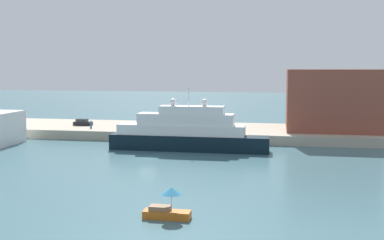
{
  "coord_description": "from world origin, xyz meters",
  "views": [
    {
      "loc": [
        19.78,
        -69.18,
        13.97
      ],
      "look_at": [
        5.98,
        6.0,
        5.47
      ],
      "focal_mm": 44.23,
      "sensor_mm": 36.0,
      "label": 1
    }
  ],
  "objects_px": {
    "harbor_building": "(331,99)",
    "person_figure": "(91,125)",
    "parked_car": "(83,123)",
    "mooring_bollard": "(211,132)",
    "large_yacht": "(186,133)",
    "small_motorboat": "(167,207)"
  },
  "relations": [
    {
      "from": "large_yacht",
      "to": "harbor_building",
      "type": "height_order",
      "value": "harbor_building"
    },
    {
      "from": "person_figure",
      "to": "mooring_bollard",
      "type": "relative_size",
      "value": 2.47
    },
    {
      "from": "large_yacht",
      "to": "small_motorboat",
      "type": "bearing_deg",
      "value": -81.71
    },
    {
      "from": "small_motorboat",
      "to": "harbor_building",
      "type": "height_order",
      "value": "harbor_building"
    },
    {
      "from": "person_figure",
      "to": "mooring_bollard",
      "type": "xyz_separation_m",
      "value": [
        24.69,
        -2.77,
        -0.44
      ]
    },
    {
      "from": "parked_car",
      "to": "person_figure",
      "type": "height_order",
      "value": "person_figure"
    },
    {
      "from": "person_figure",
      "to": "large_yacht",
      "type": "bearing_deg",
      "value": -27.59
    },
    {
      "from": "harbor_building",
      "to": "mooring_bollard",
      "type": "distance_m",
      "value": 25.54
    },
    {
      "from": "large_yacht",
      "to": "small_motorboat",
      "type": "xyz_separation_m",
      "value": [
        5.26,
        -36.07,
        -1.9
      ]
    },
    {
      "from": "parked_car",
      "to": "mooring_bollard",
      "type": "height_order",
      "value": "parked_car"
    },
    {
      "from": "large_yacht",
      "to": "harbor_building",
      "type": "bearing_deg",
      "value": 36.72
    },
    {
      "from": "harbor_building",
      "to": "small_motorboat",
      "type": "bearing_deg",
      "value": -110.19
    },
    {
      "from": "harbor_building",
      "to": "parked_car",
      "type": "relative_size",
      "value": 4.53
    },
    {
      "from": "parked_car",
      "to": "mooring_bollard",
      "type": "relative_size",
      "value": 5.62
    },
    {
      "from": "harbor_building",
      "to": "person_figure",
      "type": "distance_m",
      "value": 48.21
    },
    {
      "from": "parked_car",
      "to": "mooring_bollard",
      "type": "distance_m",
      "value": 29.37
    },
    {
      "from": "harbor_building",
      "to": "person_figure",
      "type": "height_order",
      "value": "harbor_building"
    },
    {
      "from": "large_yacht",
      "to": "mooring_bollard",
      "type": "distance_m",
      "value": 9.13
    },
    {
      "from": "small_motorboat",
      "to": "harbor_building",
      "type": "relative_size",
      "value": 0.25
    },
    {
      "from": "small_motorboat",
      "to": "mooring_bollard",
      "type": "xyz_separation_m",
      "value": [
        -2.37,
        44.68,
        0.98
      ]
    },
    {
      "from": "person_figure",
      "to": "parked_car",
      "type": "bearing_deg",
      "value": 129.36
    },
    {
      "from": "mooring_bollard",
      "to": "person_figure",
      "type": "bearing_deg",
      "value": 173.6
    }
  ]
}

